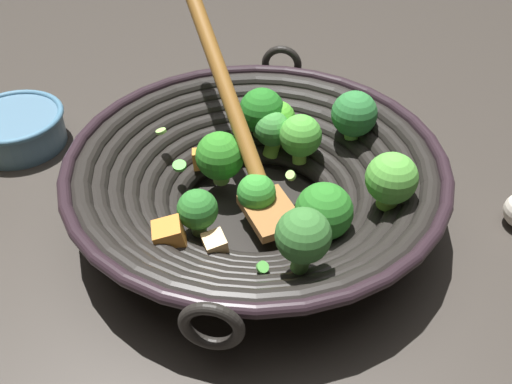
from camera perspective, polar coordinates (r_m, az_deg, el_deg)
ground_plane at (r=0.67m, az=-0.02°, el=-2.32°), size 4.00×4.00×0.00m
wok at (r=0.63m, az=0.22°, el=1.47°), size 0.41×0.41×0.21m
prep_bowl at (r=0.82m, az=-22.42°, el=5.84°), size 0.13×0.13×0.05m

